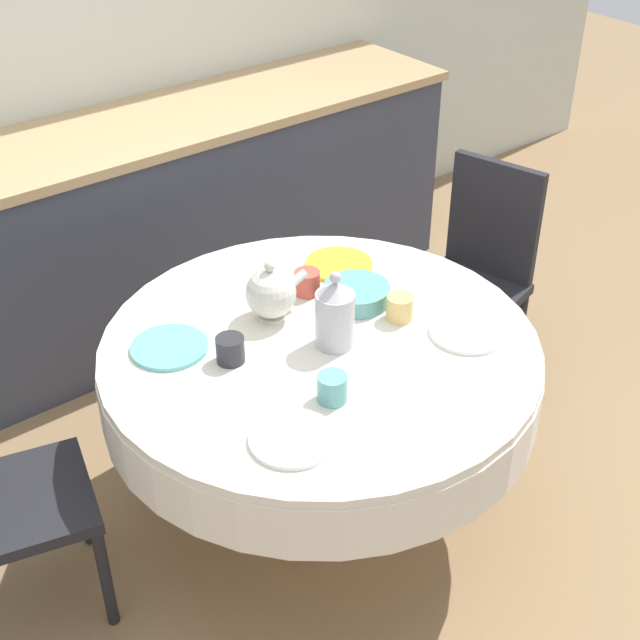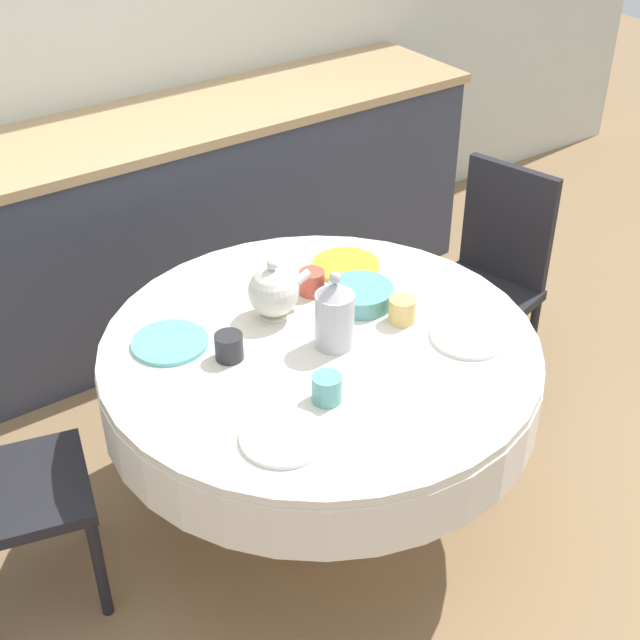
# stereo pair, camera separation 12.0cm
# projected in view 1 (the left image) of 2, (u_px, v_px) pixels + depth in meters

# --- Properties ---
(ground_plane) EXTENTS (12.00, 12.00, 0.00)m
(ground_plane) POSITION_uv_depth(u_px,v_px,m) (320.00, 509.00, 3.14)
(ground_plane) COLOR #8E704C
(wall_back) EXTENTS (7.00, 0.05, 2.60)m
(wall_back) POSITION_uv_depth(u_px,v_px,m) (50.00, 25.00, 3.54)
(wall_back) COLOR beige
(wall_back) RESTS_ON ground_plane
(kitchen_counter) EXTENTS (3.24, 0.64, 0.95)m
(kitchen_counter) POSITION_uv_depth(u_px,v_px,m) (116.00, 239.00, 3.78)
(kitchen_counter) COLOR #383D4C
(kitchen_counter) RESTS_ON ground_plane
(dining_table) EXTENTS (1.37, 1.37, 0.72)m
(dining_table) POSITION_uv_depth(u_px,v_px,m) (320.00, 373.00, 2.80)
(dining_table) COLOR tan
(dining_table) RESTS_ON ground_plane
(chair_left) EXTENTS (0.49, 0.49, 0.92)m
(chair_left) POSITION_uv_depth(u_px,v_px,m) (477.00, 268.00, 3.53)
(chair_left) COLOR black
(chair_left) RESTS_ON ground_plane
(plate_near_left) EXTENTS (0.24, 0.24, 0.01)m
(plate_near_left) POSITION_uv_depth(u_px,v_px,m) (293.00, 439.00, 2.35)
(plate_near_left) COLOR white
(plate_near_left) RESTS_ON dining_table
(cup_near_left) EXTENTS (0.09, 0.09, 0.08)m
(cup_near_left) POSITION_uv_depth(u_px,v_px,m) (332.00, 388.00, 2.48)
(cup_near_left) COLOR #5BA39E
(cup_near_left) RESTS_ON dining_table
(plate_near_right) EXTENTS (0.24, 0.24, 0.01)m
(plate_near_right) POSITION_uv_depth(u_px,v_px,m) (467.00, 332.00, 2.76)
(plate_near_right) COLOR white
(plate_near_right) RESTS_ON dining_table
(cup_near_right) EXTENTS (0.09, 0.09, 0.08)m
(cup_near_right) POSITION_uv_depth(u_px,v_px,m) (400.00, 308.00, 2.82)
(cup_near_right) COLOR #DBB766
(cup_near_right) RESTS_ON dining_table
(plate_far_left) EXTENTS (0.24, 0.24, 0.01)m
(plate_far_left) POSITION_uv_depth(u_px,v_px,m) (169.00, 347.00, 2.70)
(plate_far_left) COLOR #60BCB7
(plate_far_left) RESTS_ON dining_table
(cup_far_left) EXTENTS (0.09, 0.09, 0.08)m
(cup_far_left) POSITION_uv_depth(u_px,v_px,m) (230.00, 349.00, 2.63)
(cup_far_left) COLOR #28282D
(cup_far_left) RESTS_ON dining_table
(plate_far_right) EXTENTS (0.24, 0.24, 0.01)m
(plate_far_right) POSITION_uv_depth(u_px,v_px,m) (339.00, 265.00, 3.11)
(plate_far_right) COLOR yellow
(plate_far_right) RESTS_ON dining_table
(cup_far_right) EXTENTS (0.09, 0.09, 0.08)m
(cup_far_right) POSITION_uv_depth(u_px,v_px,m) (307.00, 282.00, 2.94)
(cup_far_right) COLOR #CC4C3D
(cup_far_right) RESTS_ON dining_table
(coffee_carafe) EXTENTS (0.12, 0.12, 0.26)m
(coffee_carafe) POSITION_uv_depth(u_px,v_px,m) (335.00, 314.00, 2.66)
(coffee_carafe) COLOR #B2B2B7
(coffee_carafe) RESTS_ON dining_table
(teapot) EXTENTS (0.22, 0.16, 0.21)m
(teapot) POSITION_uv_depth(u_px,v_px,m) (271.00, 293.00, 2.79)
(teapot) COLOR silver
(teapot) RESTS_ON dining_table
(fruit_bowl) EXTENTS (0.22, 0.22, 0.06)m
(fruit_bowl) POSITION_uv_depth(u_px,v_px,m) (356.00, 294.00, 2.90)
(fruit_bowl) COLOR #569993
(fruit_bowl) RESTS_ON dining_table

